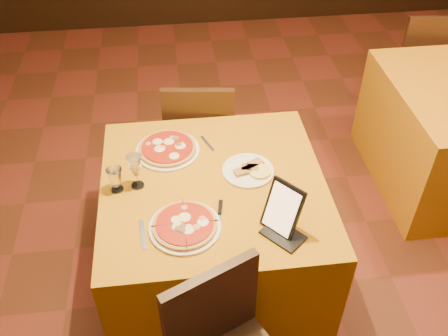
{
  "coord_description": "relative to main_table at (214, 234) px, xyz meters",
  "views": [
    {
      "loc": [
        -0.44,
        -1.65,
        2.42
      ],
      "look_at": [
        -0.23,
        0.11,
        0.86
      ],
      "focal_mm": 40.0,
      "sensor_mm": 36.0,
      "label": 1
    }
  ],
  "objects": [
    {
      "name": "fork_far",
      "position": [
        0.0,
        0.31,
        0.38
      ],
      "size": [
        0.07,
        0.14,
        0.01
      ],
      "primitive_type": "cube",
      "rotation": [
        0.0,
        0.0,
        1.95
      ],
      "color": "silver",
      "rests_on": "main_table"
    },
    {
      "name": "tablet",
      "position": [
        0.27,
        -0.32,
        0.49
      ],
      "size": [
        0.18,
        0.19,
        0.23
      ],
      "primitive_type": "cube",
      "rotation": [
        -0.35,
        0.0,
        -0.86
      ],
      "color": "black",
      "rests_on": "main_table"
    },
    {
      "name": "floor",
      "position": [
        0.28,
        -0.13,
        -0.38
      ],
      "size": [
        6.0,
        7.0,
        0.01
      ],
      "primitive_type": "cube",
      "color": "#5E2D19",
      "rests_on": "ground"
    },
    {
      "name": "pizza_near",
      "position": [
        -0.16,
        -0.28,
        0.39
      ],
      "size": [
        0.32,
        0.32,
        0.03
      ],
      "rotation": [
        0.0,
        0.0,
        -0.42
      ],
      "color": "white",
      "rests_on": "main_table"
    },
    {
      "name": "chair_main_far",
      "position": [
        -0.0,
        0.78,
        0.08
      ],
      "size": [
        0.41,
        0.41,
        0.91
      ],
      "primitive_type": null,
      "rotation": [
        0.0,
        0.0,
        3.01
      ],
      "color": "black",
      "rests_on": "floor"
    },
    {
      "name": "cutlet_dish",
      "position": [
        0.18,
        0.06,
        0.39
      ],
      "size": [
        0.26,
        0.26,
        0.03
      ],
      "rotation": [
        0.0,
        0.0,
        0.29
      ],
      "color": "white",
      "rests_on": "main_table"
    },
    {
      "name": "wine_glass",
      "position": [
        -0.37,
        0.03,
        0.47
      ],
      "size": [
        0.1,
        0.1,
        0.19
      ],
      "primitive_type": null,
      "rotation": [
        0.0,
        0.0,
        0.18
      ],
      "color": "#E2D680",
      "rests_on": "main_table"
    },
    {
      "name": "water_glass",
      "position": [
        -0.47,
        0.01,
        0.44
      ],
      "size": [
        0.1,
        0.1,
        0.13
      ],
      "primitive_type": null,
      "rotation": [
        0.0,
        0.0,
        0.35
      ],
      "color": "silver",
      "rests_on": "main_table"
    },
    {
      "name": "chair_side_far",
      "position": [
        1.76,
        1.51,
        0.08
      ],
      "size": [
        0.55,
        0.55,
        0.91
      ],
      "primitive_type": null,
      "rotation": [
        0.0,
        0.0,
        2.99
      ],
      "color": "black",
      "rests_on": "floor"
    },
    {
      "name": "knife",
      "position": [
        -0.0,
        -0.26,
        0.38
      ],
      "size": [
        0.06,
        0.21,
        0.01
      ],
      "primitive_type": "cube",
      "rotation": [
        0.0,
        0.0,
        1.38
      ],
      "color": "silver",
      "rests_on": "main_table"
    },
    {
      "name": "fork_near",
      "position": [
        -0.34,
        -0.29,
        0.38
      ],
      "size": [
        0.03,
        0.18,
        0.01
      ],
      "primitive_type": "cube",
      "rotation": [
        0.0,
        0.0,
        1.65
      ],
      "color": "#B2B1B8",
      "rests_on": "main_table"
    },
    {
      "name": "pizza_far",
      "position": [
        -0.21,
        0.27,
        0.39
      ],
      "size": [
        0.34,
        0.34,
        0.03
      ],
      "rotation": [
        0.0,
        0.0,
        -0.19
      ],
      "color": "white",
      "rests_on": "main_table"
    },
    {
      "name": "main_table",
      "position": [
        0.0,
        0.0,
        0.0
      ],
      "size": [
        1.1,
        1.1,
        0.75
      ],
      "primitive_type": "cube",
      "color": "#B1750B",
      "rests_on": "floor"
    }
  ]
}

